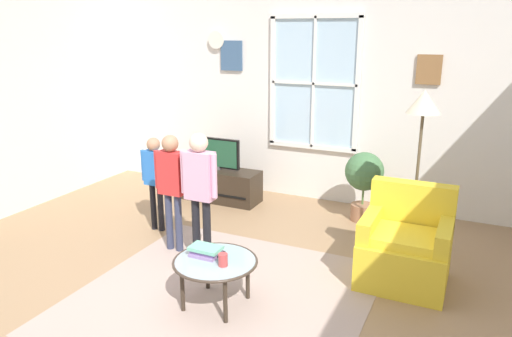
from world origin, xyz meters
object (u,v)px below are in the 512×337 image
Objects in this scene: person_pink_shirt at (200,183)px; floor_lamp at (422,119)px; person_blue_shirt at (155,173)px; armchair at (405,247)px; television at (218,153)px; coffee_table at (215,264)px; person_red_shirt at (172,180)px; remote_near_books at (219,255)px; potted_plant_by_window at (364,177)px; book_stack at (206,251)px; cup at (223,260)px; tv_stand at (219,185)px.

floor_lamp is at bearing 28.37° from person_pink_shirt.
armchair is at bearing -0.06° from person_blue_shirt.
armchair is (2.62, -1.20, -0.32)m from television.
coffee_table is 0.57× the size of person_red_shirt.
television is 4.43× the size of remote_near_books.
person_blue_shirt is at bearing 151.97° from person_pink_shirt.
remote_near_books is 2.41m from potted_plant_by_window.
book_stack is 1.10m from person_red_shirt.
remote_near_books is (-0.02, 0.08, 0.04)m from coffee_table.
potted_plant_by_window is at bearing 131.68° from floor_lamp.
armchair reaches higher than remote_near_books.
cup is 2.30m from floor_lamp.
tv_stand is 11.01× the size of cup.
cup reaches higher than tv_stand.
person_pink_shirt reaches higher than remote_near_books.
television reaches higher than remote_near_books.
cup is 1.90m from person_blue_shirt.
person_blue_shirt reaches higher than remote_near_books.
television is 0.71× the size of armchair.
person_red_shirt is at bearing 143.98° from remote_near_books.
person_red_shirt reaches higher than remote_near_books.
tv_stand is at bearing 117.02° from book_stack.
remote_near_books is (1.25, -2.22, 0.20)m from tv_stand.
person_blue_shirt is (-0.88, 0.47, -0.14)m from person_pink_shirt.
cup is at bearing -26.57° from coffee_table.
cup is 0.06× the size of floor_lamp.
tv_stand is 0.44m from television.
coffee_table is at bearing -61.12° from television.
book_stack is at bearing -108.43° from potted_plant_by_window.
person_pink_shirt reaches higher than armchair.
armchair is 2.34m from person_red_shirt.
person_blue_shirt is at bearing 140.58° from book_stack.
remote_near_books is 0.85m from person_pink_shirt.
person_pink_shirt is at bearing 132.22° from cup.
cup is 0.18m from remote_near_books.
remote_near_books is 2.29m from floor_lamp.
armchair is at bearing 42.57° from cup.
person_red_shirt reaches higher than book_stack.
person_red_shirt is (0.35, -1.56, 0.12)m from television.
floor_lamp is (1.34, 1.63, 1.04)m from coffee_table.
person_red_shirt is (0.35, -1.56, 0.56)m from tv_stand.
potted_plant_by_window reaches higher than tv_stand.
cup is at bearing -37.79° from person_red_shirt.
television is at bearing 114.22° from person_pink_shirt.
potted_plant_by_window is at bearing 73.66° from remote_near_books.
person_blue_shirt is 0.64× the size of floor_lamp.
floor_lamp reaches higher than book_stack.
person_pink_shirt is (0.75, -1.67, 0.60)m from tv_stand.
floor_lamp is (0.68, -0.76, 0.87)m from potted_plant_by_window.
person_pink_shirt is (-0.52, 0.63, 0.44)m from coffee_table.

